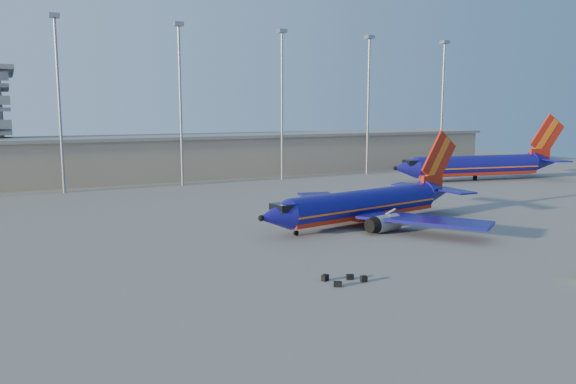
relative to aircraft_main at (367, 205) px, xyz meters
name	(u,v)px	position (x,y,z in m)	size (l,w,h in m)	color
ground	(341,232)	(-5.26, -2.52, -2.32)	(220.00, 220.00, 0.00)	slate
terminal_building	(236,154)	(4.74, 55.48, 1.99)	(122.00, 16.00, 8.50)	gray
light_mast_row	(233,88)	(-0.26, 43.48, 15.23)	(101.60, 1.60, 28.65)	gray
aircraft_main	(367,205)	(0.00, 0.00, 0.00)	(31.88, 30.40, 10.88)	navy
aircraft_second	(480,165)	(43.17, 24.89, 0.60)	(37.43, 14.78, 12.75)	navy
luggage_pile	(343,280)	(-14.93, -18.46, -2.10)	(3.22, 2.37, 0.50)	black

